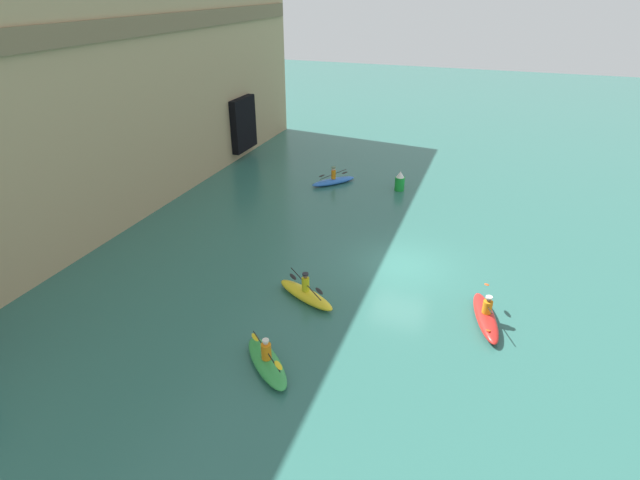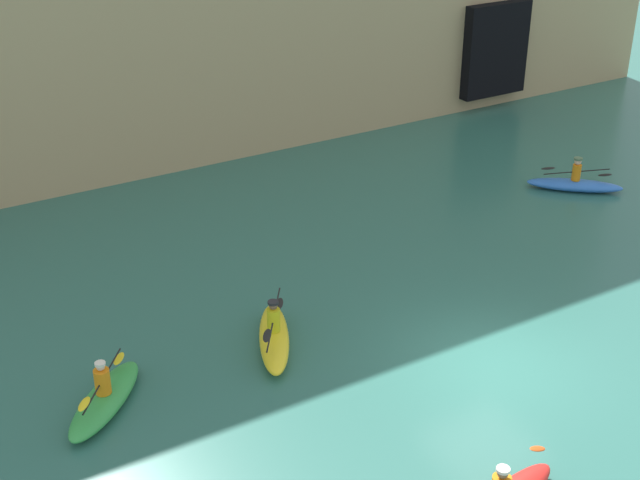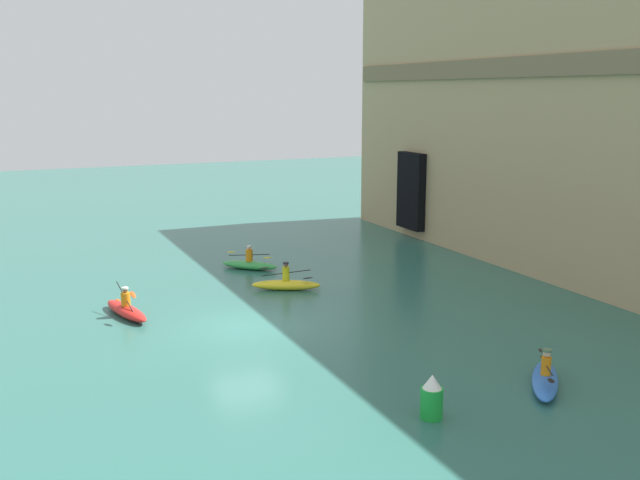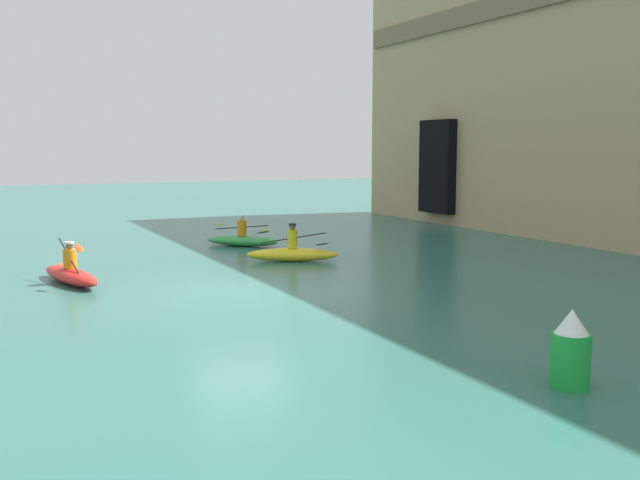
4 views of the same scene
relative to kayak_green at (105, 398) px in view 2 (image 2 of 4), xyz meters
The scene contains 4 objects.
ground_plane 8.61m from the kayak_green, 19.94° to the right, with size 120.00×120.00×0.00m, color #2D665B.
kayak_green is the anchor object (origin of this frame).
kayak_yellow 4.16m from the kayak_green, ahead, with size 1.92×2.95×1.22m.
kayak_blue 17.09m from the kayak_green, 10.92° to the left, with size 2.75×2.56×1.13m.
Camera 2 is at (-11.92, -12.39, 11.71)m, focal length 50.00 mm.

